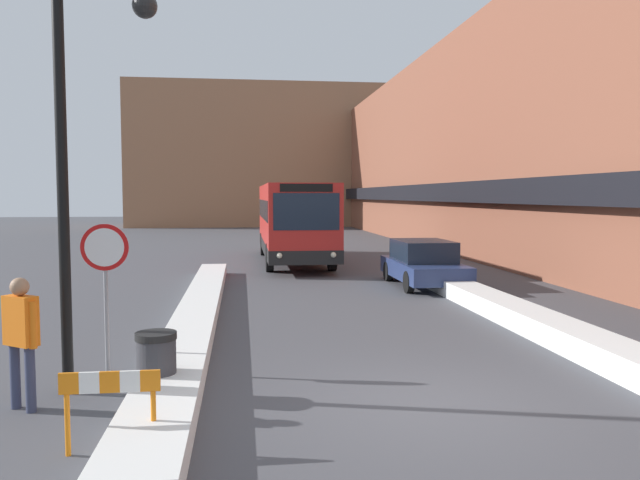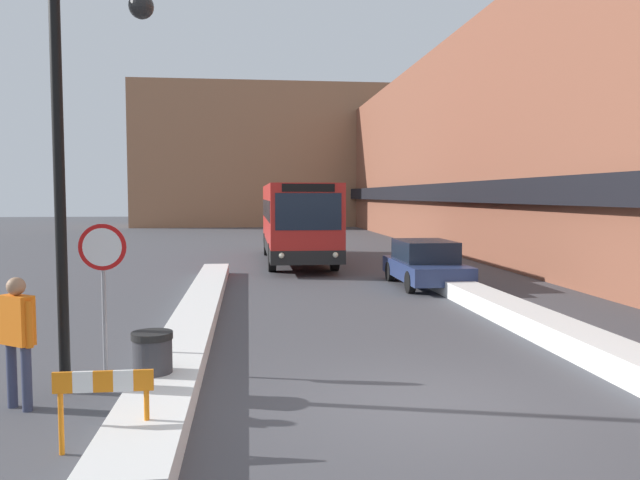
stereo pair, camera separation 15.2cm
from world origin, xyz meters
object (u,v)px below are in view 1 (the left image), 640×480
(street_lamp, at_px, (83,140))
(pedestrian, at_px, (21,331))
(parked_car_front, at_px, (423,263))
(stop_sign, at_px, (105,265))
(trash_bin, at_px, (156,365))
(city_bus, at_px, (294,220))
(construction_barricade, at_px, (110,395))

(street_lamp, distance_m, pedestrian, 2.79)
(parked_car_front, height_order, street_lamp, street_lamp)
(stop_sign, distance_m, trash_bin, 2.17)
(parked_car_front, bearing_deg, street_lamp, -128.99)
(city_bus, bearing_deg, street_lamp, -104.33)
(city_bus, relative_size, trash_bin, 11.40)
(construction_barricade, bearing_deg, stop_sign, 102.33)
(stop_sign, relative_size, pedestrian, 1.35)
(parked_car_front, bearing_deg, trash_bin, -124.23)
(pedestrian, bearing_deg, city_bus, 109.92)
(stop_sign, xyz_separation_m, trash_bin, (0.98, -1.44, -1.29))
(pedestrian, height_order, trash_bin, pedestrian)
(parked_car_front, bearing_deg, stop_sign, -132.07)
(parked_car_front, bearing_deg, pedestrian, -129.45)
(trash_bin, bearing_deg, street_lamp, 159.60)
(parked_car_front, xyz_separation_m, street_lamp, (-8.02, -9.90, 2.96))
(street_lamp, xyz_separation_m, construction_barricade, (0.77, -2.31, -3.03))
(stop_sign, height_order, trash_bin, stop_sign)
(city_bus, height_order, street_lamp, street_lamp)
(parked_car_front, distance_m, pedestrian, 13.72)
(stop_sign, bearing_deg, pedestrian, -112.85)
(city_bus, distance_m, stop_sign, 17.10)
(parked_car_front, height_order, pedestrian, pedestrian)
(parked_car_front, xyz_separation_m, stop_sign, (-7.98, -8.84, 1.04))
(city_bus, xyz_separation_m, trash_bin, (-3.47, -17.95, -1.34))
(stop_sign, bearing_deg, city_bus, 74.91)
(parked_car_front, distance_m, stop_sign, 11.95)
(parked_car_front, xyz_separation_m, construction_barricade, (-7.24, -12.21, -0.07))
(stop_sign, distance_m, construction_barricade, 3.62)
(parked_car_front, height_order, stop_sign, stop_sign)
(pedestrian, xyz_separation_m, trash_bin, (1.72, 0.31, -0.61))
(stop_sign, relative_size, trash_bin, 2.57)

